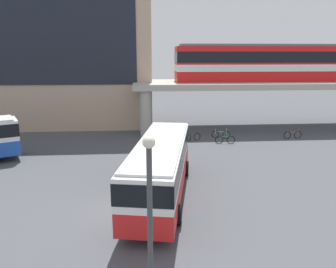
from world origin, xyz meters
The scene contains 10 objects.
ground_plane centered at (0.00, 10.00, 0.00)m, with size 120.00×120.00×0.00m, color #47494F.
station_building centered at (-12.90, 24.22, 8.98)m, with size 30.40×11.03×17.94m.
elevated_platform centered at (17.33, 19.33, 4.41)m, with size 33.91×7.18×5.03m.
train centered at (16.26, 19.33, 7.00)m, with size 22.94×2.96×3.84m.
bus_main centered at (2.27, 1.74, 1.99)m, with size 4.50×11.32×3.22m.
bicycle_silver centered at (8.75, 14.85, 0.36)m, with size 1.75×0.51×1.04m.
bicycle_brown centered at (15.54, 14.15, 0.36)m, with size 1.79×0.12×1.04m.
bicycle_red centered at (5.87, 13.97, 0.36)m, with size 1.66×0.78×1.04m.
bicycle_green centered at (8.68, 12.83, 0.36)m, with size 1.78×0.28×1.04m.
lamp_post centered at (1.51, -7.05, 3.41)m, with size 0.36×0.36×5.71m.
Camera 1 is at (1.37, -15.95, 7.90)m, focal length 35.89 mm.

